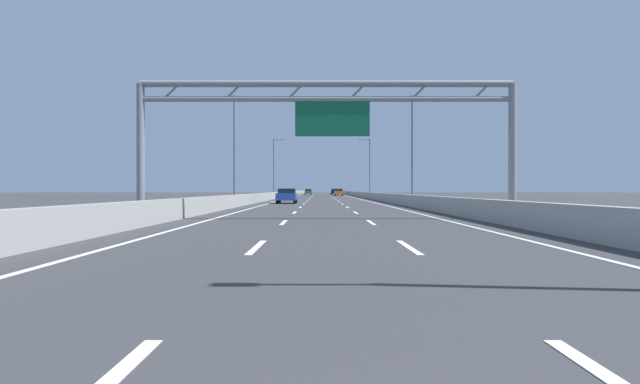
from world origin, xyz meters
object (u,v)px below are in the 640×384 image
Objects in this scene: green_car at (309,192)px; streetlamp_left_mid at (238,143)px; sign_gantry at (328,113)px; orange_car at (339,192)px; streetlamp_left_far at (276,164)px; streetlamp_right_far at (369,164)px; streetlamp_right_mid at (410,143)px; blue_car at (287,196)px; black_car at (335,192)px.

streetlamp_left_mid is at bearing -92.45° from green_car.
sign_gantry is 89.58m from orange_car.
streetlamp_left_far is (-7.50, 58.77, 0.52)m from sign_gantry.
streetlamp_left_far is at bearing 180.00° from streetlamp_right_far.
blue_car is at bearing 151.95° from streetlamp_right_mid.
streetlamp_left_far is at bearing 111.54° from streetlamp_right_mid.
sign_gantry is 3.84× the size of black_car.
green_car is at bearing 135.30° from black_car.
sign_gantry is at bearing -92.41° from orange_car.
blue_car is (-11.01, 5.87, -4.64)m from streetlamp_right_mid.
sign_gantry is 1.83× the size of streetlamp_right_far.
sign_gantry reaches higher than green_car.
green_car is at bearing 87.55° from streetlamp_left_mid.
streetlamp_left_mid is 1.00× the size of streetlamp_right_mid.
sign_gantry is at bearing -97.21° from streetlamp_right_far.
streetlamp_right_far reaches higher than sign_gantry.
streetlamp_left_far is 1.00× the size of streetlamp_right_far.
streetlamp_left_mid and streetlamp_right_far have the same top height.
streetlamp_left_far is (0.00, 37.83, 0.00)m from streetlamp_left_mid.
sign_gantry is at bearing -82.73° from streetlamp_left_far.
blue_car is 0.92× the size of orange_car.
orange_car is at bearing 93.07° from streetlamp_right_mid.
streetlamp_right_far is 2.10× the size of black_car.
streetlamp_left_far and streetlamp_right_far have the same top height.
green_car is at bearing 91.75° from sign_gantry.
streetlamp_right_mid is 68.71m from orange_car.
blue_car is at bearing 97.60° from sign_gantry.
orange_car is at bearing 96.83° from streetlamp_right_far.
streetlamp_left_mid is 37.83m from streetlamp_left_far.
streetlamp_left_far is (-14.93, 37.83, 0.00)m from streetlamp_right_mid.
streetlamp_left_mid reaches higher than black_car.
streetlamp_left_far is 32.96m from orange_car.
streetlamp_left_mid is 2.10× the size of black_car.
streetlamp_left_mid is 69.53m from orange_car.
black_car reaches higher than green_car.
black_car is at bearing 82.84° from streetlamp_left_mid.
streetlamp_right_mid reaches higher than blue_car.
streetlamp_left_mid reaches higher than sign_gantry.
green_car is (4.00, 55.56, -4.64)m from streetlamp_left_far.
sign_gantry reaches higher than black_car.
streetlamp_left_mid and streetlamp_left_far have the same top height.
streetlamp_left_mid is at bearing -111.54° from streetlamp_right_far.
black_car is 9.68m from green_car.
streetlamp_right_mid reaches higher than orange_car.
streetlamp_right_mid is (7.43, 20.94, 0.52)m from sign_gantry.
streetlamp_right_far reaches higher than green_car.
green_car is at bearing 106.24° from orange_car.
black_car is at bearing 85.07° from blue_car.
streetlamp_left_mid is at bearing -97.16° from black_car.
blue_car is (-11.01, -31.96, -4.64)m from streetlamp_right_far.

